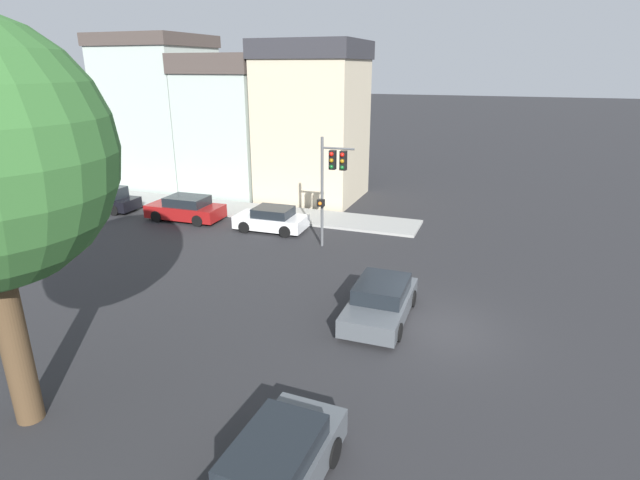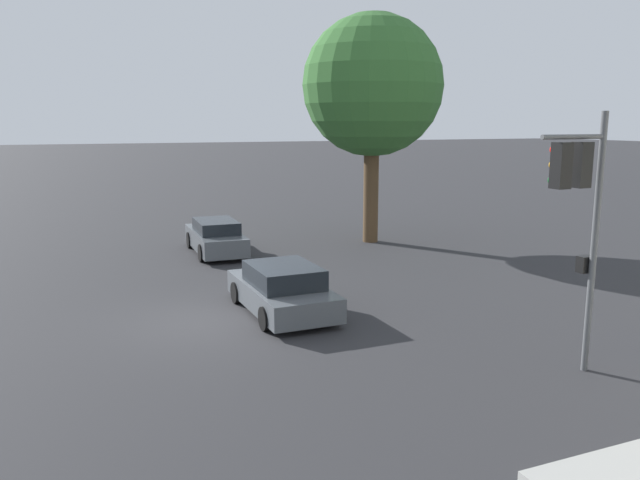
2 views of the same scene
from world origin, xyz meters
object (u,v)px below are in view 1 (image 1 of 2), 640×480
(traffic_signal, at_px, (331,174))
(crossing_car_1, at_px, (272,474))
(parked_car_0, at_px, (272,219))
(parked_car_2, at_px, (106,199))
(crossing_car_0, at_px, (381,301))
(parked_car_1, at_px, (186,209))

(traffic_signal, xyz_separation_m, crossing_car_1, (-14.92, -3.89, -3.06))
(parked_car_0, height_order, parked_car_2, parked_car_2)
(crossing_car_0, relative_size, parked_car_0, 1.11)
(crossing_car_0, relative_size, parked_car_1, 0.97)
(crossing_car_0, height_order, parked_car_0, crossing_car_0)
(crossing_car_0, bearing_deg, crossing_car_1, -1.72)
(parked_car_0, relative_size, parked_car_1, 0.87)
(crossing_car_0, xyz_separation_m, parked_car_2, (7.86, 19.48, 0.04))
(parked_car_2, bearing_deg, crossing_car_0, 155.95)
(traffic_signal, bearing_deg, parked_car_2, -96.52)
(traffic_signal, xyz_separation_m, parked_car_0, (1.42, 3.94, -3.09))
(parked_car_1, bearing_deg, traffic_signal, 169.72)
(traffic_signal, relative_size, crossing_car_1, 1.17)
(parked_car_0, bearing_deg, crossing_car_0, 134.24)
(crossing_car_1, distance_m, parked_car_2, 25.34)
(parked_car_0, relative_size, parked_car_2, 0.93)
(traffic_signal, distance_m, parked_car_1, 10.08)
(parked_car_0, bearing_deg, crossing_car_1, 113.96)
(crossing_car_0, xyz_separation_m, crossing_car_1, (-8.57, 0.18, 0.02))
(traffic_signal, distance_m, crossing_car_1, 15.72)
(parked_car_1, bearing_deg, crossing_car_1, 127.80)
(crossing_car_1, bearing_deg, parked_car_2, -128.30)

